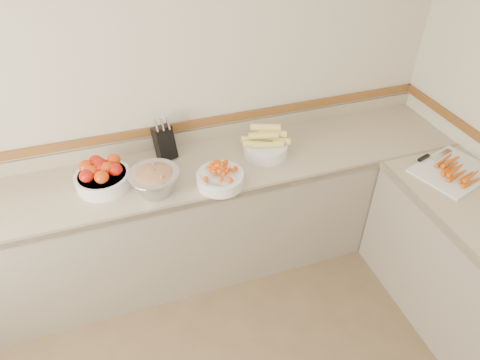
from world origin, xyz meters
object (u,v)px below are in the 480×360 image
object	(u,v)px
rhubarb_bowl	(155,180)
cherry_tomato_bowl	(220,177)
corn_bowl	(266,145)
cutting_board	(454,170)
tomato_bowl	(102,175)
knife_block	(164,142)

from	to	relation	value
rhubarb_bowl	cherry_tomato_bowl	bearing A→B (deg)	-7.50
corn_bowl	cutting_board	distance (m)	1.24
tomato_bowl	corn_bowl	distance (m)	1.08
knife_block	corn_bowl	size ratio (longest dim) A/B	0.89
cherry_tomato_bowl	corn_bowl	xyz separation A→B (m)	(0.39, 0.22, 0.02)
corn_bowl	cutting_board	world-z (taller)	corn_bowl
rhubarb_bowl	corn_bowl	bearing A→B (deg)	11.81
tomato_bowl	cherry_tomato_bowl	xyz separation A→B (m)	(0.70, -0.22, -0.02)
tomato_bowl	cutting_board	size ratio (longest dim) A/B	0.60
knife_block	rhubarb_bowl	bearing A→B (deg)	-109.99
tomato_bowl	cutting_board	world-z (taller)	tomato_bowl
rhubarb_bowl	tomato_bowl	bearing A→B (deg)	150.32
cherry_tomato_bowl	rhubarb_bowl	xyz separation A→B (m)	(-0.40, 0.05, 0.04)
cherry_tomato_bowl	corn_bowl	distance (m)	0.44
knife_block	tomato_bowl	distance (m)	0.47
knife_block	cutting_board	bearing A→B (deg)	-23.97
knife_block	cherry_tomato_bowl	size ratio (longest dim) A/B	0.98
rhubarb_bowl	cutting_board	bearing A→B (deg)	-12.65
rhubarb_bowl	cutting_board	xyz separation A→B (m)	(1.87, -0.42, -0.07)
knife_block	cherry_tomato_bowl	xyz separation A→B (m)	(0.27, -0.41, -0.06)
knife_block	cutting_board	xyz separation A→B (m)	(1.74, -0.78, -0.10)
knife_block	rhubarb_bowl	xyz separation A→B (m)	(-0.13, -0.36, -0.03)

